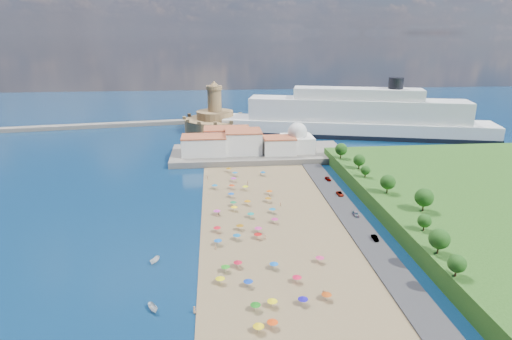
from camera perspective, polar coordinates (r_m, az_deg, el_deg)
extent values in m
plane|color=#071938|center=(155.01, -0.57, -5.68)|extent=(700.00, 700.00, 0.00)
cube|color=#59544C|center=(224.05, 0.32, 2.20)|extent=(90.00, 36.00, 3.00)
cube|color=#59544C|center=(256.87, -5.39, 4.09)|extent=(18.00, 70.00, 2.40)
cube|color=#59544C|center=(316.19, -23.59, 5.29)|extent=(199.03, 34.77, 2.60)
cube|color=silver|center=(217.57, -6.93, 3.23)|extent=(22.00, 14.00, 9.00)
cube|color=silver|center=(219.67, -1.70, 3.76)|extent=(18.00, 16.00, 11.00)
cube|color=silver|center=(218.12, 3.11, 3.23)|extent=(16.00, 12.00, 8.00)
cube|color=silver|center=(231.06, -3.89, 4.31)|extent=(24.00, 14.00, 10.00)
cube|color=silver|center=(223.63, 5.49, 3.54)|extent=(16.00, 16.00, 8.00)
sphere|color=silver|center=(222.23, 5.54, 5.04)|extent=(10.00, 10.00, 10.00)
cylinder|color=silver|center=(221.43, 5.57, 6.00)|extent=(1.20, 1.20, 1.60)
cylinder|color=#94774A|center=(285.53, -5.46, 6.05)|extent=(40.00, 40.00, 8.00)
cylinder|color=#94774A|center=(284.28, -5.50, 7.33)|extent=(24.00, 24.00, 5.00)
cylinder|color=#94774A|center=(282.73, -5.56, 9.23)|extent=(9.00, 9.00, 14.00)
cylinder|color=#94774A|center=(281.63, -5.61, 10.88)|extent=(10.40, 10.40, 2.40)
cone|color=#94774A|center=(281.32, -5.62, 11.42)|extent=(6.00, 6.00, 3.00)
cube|color=black|center=(276.85, 13.02, 4.74)|extent=(167.20, 65.73, 2.68)
cube|color=silver|center=(276.08, 13.07, 5.47)|extent=(166.13, 65.09, 9.92)
cube|color=silver|center=(273.93, 13.24, 7.83)|extent=(133.02, 52.50, 13.23)
cube|color=silver|center=(272.47, 13.39, 9.88)|extent=(78.57, 34.36, 6.61)
cylinder|color=black|center=(274.24, 18.16, 10.93)|extent=(8.82, 8.82, 6.61)
cylinder|color=gray|center=(152.42, -5.23, -5.67)|extent=(0.07, 0.07, 2.00)
cone|color=#BF29A6|center=(152.06, -5.24, -5.36)|extent=(2.50, 2.50, 0.60)
cylinder|color=gray|center=(140.91, -2.15, -7.64)|extent=(0.07, 0.07, 2.00)
cone|color=#82540B|center=(140.53, -2.16, -7.31)|extent=(2.50, 2.50, 0.60)
cylinder|color=gray|center=(134.63, -2.58, -8.93)|extent=(0.07, 0.07, 2.00)
cone|color=#105E96|center=(134.22, -2.59, -8.59)|extent=(2.50, 2.50, 0.60)
cylinder|color=gray|center=(113.51, -4.79, -14.49)|extent=(0.07, 0.07, 2.00)
cone|color=#D8CE0B|center=(113.03, -4.81, -14.10)|extent=(2.50, 2.50, 0.60)
cylinder|color=gray|center=(118.36, -4.10, -13.00)|extent=(0.07, 0.07, 2.00)
cone|color=#1D8117|center=(117.90, -4.11, -12.62)|extent=(2.50, 2.50, 0.60)
cylinder|color=gray|center=(139.09, 0.32, -7.99)|extent=(0.07, 0.07, 2.00)
cone|color=#C52A7F|center=(138.70, 0.32, -7.65)|extent=(2.50, 2.50, 0.60)
cylinder|color=gray|center=(163.02, 1.62, -4.00)|extent=(0.07, 0.07, 2.00)
cone|color=#9A5F0E|center=(162.69, 1.63, -3.70)|extent=(2.50, 2.50, 0.60)
cylinder|color=gray|center=(99.04, 2.20, -19.88)|extent=(0.07, 0.07, 2.00)
cone|color=red|center=(98.49, 2.21, -19.47)|extent=(2.50, 2.50, 0.60)
cylinder|color=gray|center=(108.63, 9.38, -16.33)|extent=(0.07, 0.07, 2.00)
cone|color=#A83D0D|center=(108.13, 9.40, -15.93)|extent=(2.50, 2.50, 0.60)
cylinder|color=gray|center=(135.09, 0.25, -8.81)|extent=(0.07, 0.07, 2.00)
cone|color=#A80D0D|center=(134.69, 0.25, -8.47)|extent=(2.50, 2.50, 0.60)
cylinder|color=gray|center=(198.46, -3.68, 0.01)|extent=(0.07, 0.07, 2.00)
cone|color=#81580B|center=(198.19, -3.68, 0.26)|extent=(2.50, 2.50, 0.60)
cylinder|color=gray|center=(155.21, -2.92, -5.17)|extent=(0.07, 0.07, 2.00)
cone|color=yellow|center=(154.86, -2.93, -4.86)|extent=(2.50, 2.50, 0.60)
cylinder|color=gray|center=(192.64, -2.83, -0.53)|extent=(0.07, 0.07, 2.00)
cone|color=#115E9D|center=(192.36, -2.83, -0.27)|extent=(2.50, 2.50, 0.60)
cylinder|color=gray|center=(114.13, 5.48, -14.31)|extent=(0.07, 0.07, 2.00)
cone|color=red|center=(113.66, 5.50, -13.93)|extent=(2.50, 2.50, 0.60)
cylinder|color=gray|center=(149.56, -0.72, -6.07)|extent=(0.07, 0.07, 2.00)
cone|color=#0D796D|center=(149.20, -0.72, -5.75)|extent=(2.50, 2.50, 0.60)
cylinder|color=gray|center=(167.78, -3.33, -3.37)|extent=(0.07, 0.07, 2.00)
cone|color=#0E4EB9|center=(167.45, -3.34, -3.08)|extent=(2.50, 2.50, 0.60)
cylinder|color=gray|center=(123.53, 8.50, -11.75)|extent=(0.07, 0.07, 2.00)
cone|color=#C02962|center=(123.09, 8.52, -11.38)|extent=(2.50, 2.50, 0.60)
cylinder|color=gray|center=(120.14, -2.43, -12.46)|extent=(0.07, 0.07, 2.00)
cone|color=#A70D25|center=(119.69, -2.43, -12.09)|extent=(2.50, 2.50, 0.60)
cylinder|color=gray|center=(170.25, 1.80, -3.03)|extent=(0.07, 0.07, 2.00)
cone|color=#DA5709|center=(169.93, 1.80, -2.74)|extent=(2.50, 2.50, 0.60)
cylinder|color=gray|center=(175.26, -1.42, -2.40)|extent=(0.07, 0.07, 2.00)
cone|color=#DEF00D|center=(174.96, -1.43, -2.13)|extent=(2.50, 2.50, 0.60)
cylinder|color=gray|center=(160.25, -1.15, -4.39)|extent=(0.07, 0.07, 2.00)
cone|color=orange|center=(159.92, -1.15, -4.09)|extent=(2.50, 2.50, 0.60)
cylinder|color=gray|center=(106.34, 6.27, -17.01)|extent=(0.07, 0.07, 2.00)
cone|color=#150B97|center=(105.83, 6.29, -16.61)|extent=(2.50, 2.50, 0.60)
cylinder|color=gray|center=(145.62, 2.50, -6.77)|extent=(0.07, 0.07, 2.00)
cone|color=#AC2467|center=(145.24, 2.51, -6.45)|extent=(2.50, 2.50, 0.60)
cylinder|color=gray|center=(139.92, -5.21, -7.90)|extent=(0.07, 0.07, 2.00)
cone|color=red|center=(139.53, -5.22, -7.57)|extent=(2.50, 2.50, 0.60)
cylinder|color=gray|center=(177.31, -5.53, -2.24)|extent=(0.07, 0.07, 2.00)
cone|color=#106198|center=(177.00, -5.54, -1.97)|extent=(2.50, 2.50, 0.60)
cylinder|color=gray|center=(119.47, 2.40, -12.65)|extent=(0.07, 0.07, 2.00)
cone|color=blue|center=(119.01, 2.40, -12.28)|extent=(2.50, 2.50, 0.60)
cylinder|color=gray|center=(112.07, -1.05, -14.88)|extent=(0.07, 0.07, 2.00)
cone|color=#0C319E|center=(111.59, -1.05, -14.50)|extent=(2.50, 2.50, 0.60)
cylinder|color=gray|center=(159.51, -3.03, -4.52)|extent=(0.07, 0.07, 2.00)
cone|color=#136E3A|center=(159.18, -3.04, -4.22)|extent=(2.50, 2.50, 0.60)
cylinder|color=gray|center=(103.94, -0.06, -17.81)|extent=(0.07, 0.07, 2.00)
cone|color=#136B13|center=(103.42, -0.06, -17.40)|extent=(2.50, 2.50, 0.60)
cylinder|color=gray|center=(176.72, -3.25, -2.25)|extent=(0.07, 0.07, 2.00)
cone|color=#BD330F|center=(176.42, -3.25, -1.98)|extent=(2.50, 2.50, 0.60)
cylinder|color=gray|center=(192.90, 0.92, -0.48)|extent=(0.07, 0.07, 2.00)
cone|color=#0C579C|center=(192.62, 0.92, -0.23)|extent=(2.50, 2.50, 0.60)
cylinder|color=gray|center=(131.89, -5.10, -9.59)|extent=(0.07, 0.07, 2.00)
cone|color=#0D52AD|center=(131.47, -5.11, -9.24)|extent=(2.50, 2.50, 0.60)
cylinder|color=gray|center=(105.15, 2.18, -17.35)|extent=(0.07, 0.07, 2.00)
cone|color=yellow|center=(104.63, 2.18, -16.95)|extent=(2.50, 2.50, 0.60)
cylinder|color=gray|center=(153.36, 2.19, -5.45)|extent=(0.07, 0.07, 2.00)
cone|color=#0F5F8C|center=(153.01, 2.20, -5.14)|extent=(2.50, 2.50, 0.60)
cylinder|color=gray|center=(185.15, -3.01, -1.30)|extent=(0.07, 0.07, 2.00)
cone|color=#AC249E|center=(184.86, -3.02, -1.04)|extent=(2.50, 2.50, 0.60)
cylinder|color=gray|center=(97.88, 0.34, -20.39)|extent=(0.07, 0.07, 2.00)
cone|color=yellow|center=(97.33, 0.35, -19.97)|extent=(2.50, 2.50, 0.60)
imported|color=tan|center=(181.51, -1.12, -1.72)|extent=(0.76, 0.92, 1.72)
imported|color=tan|center=(189.73, -6.47, -0.98)|extent=(0.47, 0.97, 1.61)
imported|color=tan|center=(135.26, 1.25, -8.86)|extent=(0.94, 0.95, 1.66)
imported|color=tan|center=(193.46, 0.58, -0.46)|extent=(0.79, 1.21, 1.76)
imported|color=tan|center=(129.71, -5.41, -10.19)|extent=(0.64, 0.47, 1.63)
imported|color=tan|center=(159.41, 3.27, -4.59)|extent=(0.68, 0.50, 1.71)
imported|color=tan|center=(104.25, -8.21, -17.96)|extent=(0.95, 1.05, 1.80)
imported|color=tan|center=(152.24, -5.04, -5.74)|extent=(0.86, 0.67, 1.76)
imported|color=tan|center=(171.08, -6.34, -3.10)|extent=(0.63, 1.05, 1.59)
imported|color=tan|center=(121.43, -2.35, -12.21)|extent=(1.53, 0.60, 1.61)
imported|color=tan|center=(109.95, 8.99, -15.91)|extent=(1.13, 0.91, 1.79)
imported|color=white|center=(107.13, -13.56, -17.47)|extent=(3.34, 4.28, 1.57)
imported|color=white|center=(126.10, -13.33, -11.66)|extent=(3.19, 4.22, 1.54)
imported|color=gray|center=(138.88, 15.59, -8.70)|extent=(1.37, 3.82, 1.26)
imported|color=gray|center=(171.99, 11.12, -3.12)|extent=(2.25, 4.67, 1.28)
imported|color=gray|center=(154.56, 13.18, -5.72)|extent=(1.84, 4.33, 1.25)
imported|color=gray|center=(188.40, 9.58, -1.14)|extent=(2.30, 4.36, 1.41)
cylinder|color=#382314|center=(115.66, 25.09, -12.18)|extent=(0.50, 0.50, 2.46)
sphere|color=#14380F|center=(114.64, 25.23, -11.21)|extent=(4.42, 4.42, 4.42)
cylinder|color=#382314|center=(124.54, 23.11, -9.57)|extent=(0.50, 0.50, 3.05)
sphere|color=#14380F|center=(123.37, 23.26, -8.43)|extent=(5.50, 5.50, 5.50)
cylinder|color=#382314|center=(136.63, 21.46, -7.09)|extent=(0.50, 0.50, 2.26)
sphere|color=#14380F|center=(135.83, 21.56, -6.31)|extent=(4.07, 4.07, 4.07)
cylinder|color=#382314|center=(150.93, 21.40, -4.49)|extent=(0.50, 0.50, 3.37)
sphere|color=#14380F|center=(149.87, 21.52, -3.41)|extent=(6.07, 6.07, 6.07)
cylinder|color=#382314|center=(163.11, 17.09, -2.44)|extent=(0.50, 0.50, 3.05)
sphere|color=#14380F|center=(162.22, 17.18, -1.53)|extent=(5.50, 5.50, 5.50)
cylinder|color=#382314|center=(178.70, 14.36, -0.60)|extent=(0.50, 0.50, 2.13)
sphere|color=#14380F|center=(178.12, 14.40, -0.01)|extent=(3.83, 3.83, 3.83)
cylinder|color=#382314|center=(189.02, 13.56, 0.58)|extent=(0.50, 0.50, 2.81)
sphere|color=#14380F|center=(188.31, 13.61, 1.31)|extent=(5.05, 5.05, 5.05)
cylinder|color=#382314|center=(203.04, 11.24, 1.97)|extent=(0.50, 0.50, 3.14)
sphere|color=#14380F|center=(202.30, 11.29, 2.74)|extent=(5.64, 5.64, 5.64)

